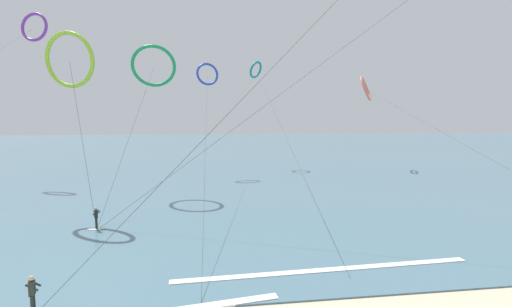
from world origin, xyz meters
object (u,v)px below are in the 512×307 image
at_px(surfer_navy, 33,298).
at_px(surfer_ivory, 96,220).
at_px(kite_violet, 34,27).
at_px(kite_emerald, 154,66).
at_px(kite_cobalt, 207,74).
at_px(kite_coral, 366,89).
at_px(kite_teal, 256,70).
at_px(kite_lime, 70,60).

distance_m(surfer_navy, surfer_ivory, 11.83).
bearing_deg(kite_violet, kite_emerald, -16.60).
relative_size(kite_emerald, kite_violet, 0.43).
bearing_deg(kite_violet, kite_cobalt, 19.51).
distance_m(kite_cobalt, kite_violet, 24.69).
xyz_separation_m(kite_coral, kite_violet, (-51.86, -5.65, 7.33)).
xyz_separation_m(kite_emerald, kite_coral, (33.99, 17.18, -0.54)).
distance_m(surfer_navy, kite_teal, 54.13).
bearing_deg(surfer_navy, kite_emerald, 166.63).
height_order(surfer_ivory, kite_violet, kite_violet).
height_order(surfer_navy, kite_violet, kite_violet).
bearing_deg(surfer_navy, kite_violet, -167.28).
relative_size(surfer_navy, kite_teal, 0.03).
distance_m(kite_emerald, kite_coral, 38.09).
distance_m(surfer_navy, kite_lime, 22.80).
relative_size(surfer_navy, kite_lime, 0.11).
bearing_deg(kite_violet, kite_coral, 22.46).
bearing_deg(kite_emerald, surfer_ivory, 76.33).
relative_size(surfer_navy, kite_cobalt, 0.04).
relative_size(kite_cobalt, kite_violet, 1.05).
bearing_deg(surfer_ivory, kite_emerald, -36.26).
bearing_deg(kite_lime, surfer_ivory, 139.28).
bearing_deg(kite_lime, kite_emerald, -105.90).
bearing_deg(kite_cobalt, kite_teal, 28.42).
bearing_deg(kite_teal, kite_emerald, 7.79).
distance_m(kite_lime, kite_violet, 24.51).
bearing_deg(surfer_navy, surfer_ivory, 174.42).
distance_m(kite_emerald, kite_violet, 22.32).
distance_m(kite_emerald, kite_teal, 26.89).
height_order(kite_coral, kite_cobalt, kite_cobalt).
height_order(kite_lime, kite_cobalt, kite_cobalt).
bearing_deg(surfer_ivory, kite_cobalt, -44.35).
xyz_separation_m(kite_teal, kite_violet, (-32.75, -10.65, 3.72)).
xyz_separation_m(kite_coral, kite_teal, (-19.10, 5.01, 3.61)).
bearing_deg(surfer_navy, kite_lime, -176.07).
height_order(kite_coral, kite_teal, kite_teal).
xyz_separation_m(surfer_navy, surfer_ivory, (-1.09, 11.78, 0.00)).
bearing_deg(surfer_ivory, surfer_navy, 157.62).
bearing_deg(kite_teal, kite_cobalt, -1.82).
relative_size(kite_coral, kite_lime, 2.53).
relative_size(kite_lime, kite_cobalt, 0.39).
distance_m(surfer_navy, kite_emerald, 30.04).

